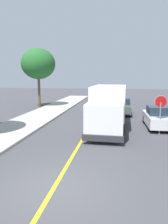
# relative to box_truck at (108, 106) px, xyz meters

# --- Properties ---
(ground_plane) EXTENTS (120.00, 120.00, 0.00)m
(ground_plane) POSITION_rel_box_truck_xyz_m (-1.46, -8.79, -1.77)
(ground_plane) COLOR #424247
(centre_line_yellow) EXTENTS (0.16, 56.00, 0.01)m
(centre_line_yellow) POSITION_rel_box_truck_xyz_m (-1.46, 1.21, -1.76)
(centre_line_yellow) COLOR gold
(centre_line_yellow) RESTS_ON ground
(box_truck) EXTENTS (2.60, 7.24, 3.20)m
(box_truck) POSITION_rel_box_truck_xyz_m (0.00, 0.00, 0.00)
(box_truck) COLOR silver
(box_truck) RESTS_ON ground
(parked_car_near) EXTENTS (1.86, 4.42, 1.67)m
(parked_car_near) POSITION_rel_box_truck_xyz_m (1.07, 6.96, -0.97)
(parked_car_near) COLOR #4C564C
(parked_car_near) RESTS_ON ground
(parked_car_mid) EXTENTS (1.88, 4.43, 1.67)m
(parked_car_mid) POSITION_rel_box_truck_xyz_m (0.57, 14.18, -0.97)
(parked_car_mid) COLOR maroon
(parked_car_mid) RESTS_ON ground
(parked_van_across) EXTENTS (1.92, 4.45, 1.67)m
(parked_van_across) POSITION_rel_box_truck_xyz_m (3.75, 1.29, -0.97)
(parked_van_across) COLOR silver
(parked_van_across) RESTS_ON ground
(stop_sign) EXTENTS (0.80, 0.10, 2.65)m
(stop_sign) POSITION_rel_box_truck_xyz_m (3.54, -0.72, 0.09)
(stop_sign) COLOR gray
(stop_sign) RESTS_ON ground
(street_tree_down_block) EXTENTS (4.20, 4.20, 7.31)m
(street_tree_down_block) POSITION_rel_box_truck_xyz_m (-9.23, 10.35, 3.63)
(street_tree_down_block) COLOR brown
(street_tree_down_block) RESTS_ON ground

